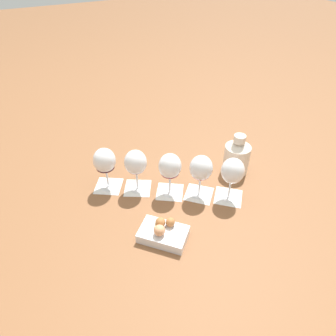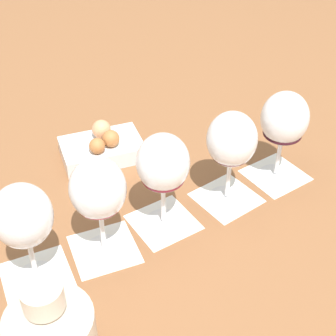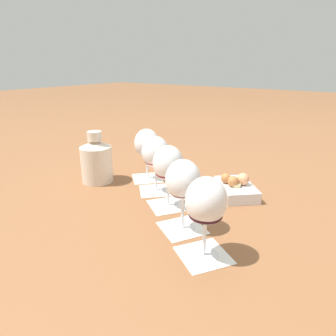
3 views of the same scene
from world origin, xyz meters
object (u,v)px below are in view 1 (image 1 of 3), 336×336
wine_glass_1 (201,170)px  wine_glass_0 (232,173)px  ceramic_vase (237,156)px  wine_glass_4 (105,162)px  snack_dish (163,233)px  wine_glass_3 (136,164)px  wine_glass_2 (170,168)px

wine_glass_1 → wine_glass_0: bearing=142.5°
wine_glass_0 → ceramic_vase: (-0.12, -0.11, -0.04)m
wine_glass_4 → ceramic_vase: (-0.48, 0.16, -0.04)m
wine_glass_1 → wine_glass_4: (0.28, -0.20, 0.00)m
wine_glass_4 → snack_dish: bearing=101.9°
wine_glass_3 → ceramic_vase: (-0.39, 0.09, -0.04)m
wine_glass_1 → wine_glass_3: same height
wine_glass_0 → wine_glass_4: 0.45m
wine_glass_0 → wine_glass_1: bearing=-37.5°
wine_glass_0 → wine_glass_3: same height
wine_glass_1 → wine_glass_2: 0.11m
wine_glass_1 → snack_dish: (0.21, 0.11, -0.09)m
wine_glass_1 → wine_glass_4: bearing=-36.3°
wine_glass_2 → wine_glass_3: size_ratio=1.00×
wine_glass_0 → wine_glass_1: same height
wine_glass_3 → snack_dish: 0.27m
wine_glass_0 → snack_dish: bearing=9.0°
wine_glass_3 → ceramic_vase: 0.40m
wine_glass_2 → wine_glass_0: bearing=143.9°
wine_glass_1 → wine_glass_4: same height
wine_glass_1 → ceramic_vase: wine_glass_1 is taller
wine_glass_2 → ceramic_vase: size_ratio=1.01×
wine_glass_1 → snack_dish: 0.26m
wine_glass_2 → wine_glass_4: same height
wine_glass_0 → wine_glass_3: size_ratio=1.00×
wine_glass_4 → ceramic_vase: bearing=162.0°
ceramic_vase → snack_dish: 0.45m
wine_glass_0 → wine_glass_3: 0.34m
wine_glass_2 → wine_glass_3: bearing=-39.1°
snack_dish → wine_glass_0: bearing=-171.0°
wine_glass_3 → wine_glass_4: (0.09, -0.06, 0.00)m
wine_glass_0 → wine_glass_1: (0.09, -0.07, -0.00)m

